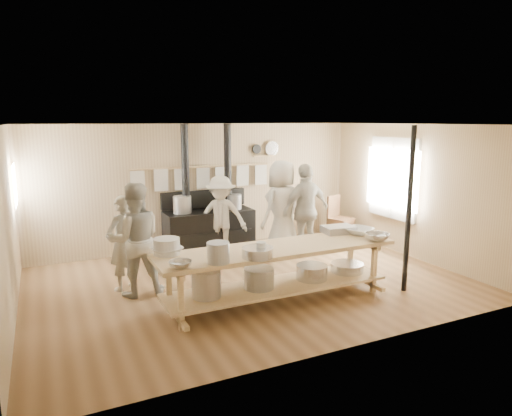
# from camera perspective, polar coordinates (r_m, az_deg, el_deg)

# --- Properties ---
(ground) EXTENTS (7.00, 7.00, 0.00)m
(ground) POSITION_cam_1_polar(r_m,az_deg,el_deg) (7.71, -0.54, -9.33)
(ground) COLOR brown
(ground) RESTS_ON ground
(room_shell) EXTENTS (7.00, 7.00, 7.00)m
(room_shell) POSITION_cam_1_polar(r_m,az_deg,el_deg) (7.31, -0.56, 2.70)
(room_shell) COLOR tan
(room_shell) RESTS_ON ground
(window_right) EXTENTS (0.09, 1.50, 1.65)m
(window_right) POSITION_cam_1_polar(r_m,az_deg,el_deg) (9.74, 16.79, 3.58)
(window_right) COLOR beige
(window_right) RESTS_ON ground
(left_opening) EXTENTS (0.00, 0.90, 0.90)m
(left_opening) POSITION_cam_1_polar(r_m,az_deg,el_deg) (8.65, -27.93, 2.55)
(left_opening) COLOR white
(left_opening) RESTS_ON ground
(stove) EXTENTS (1.90, 0.75, 2.60)m
(stove) POSITION_cam_1_polar(r_m,az_deg,el_deg) (9.44, -5.98, -2.27)
(stove) COLOR black
(stove) RESTS_ON ground
(towel_rail) EXTENTS (3.00, 0.04, 0.47)m
(towel_rail) POSITION_cam_1_polar(r_m,az_deg,el_deg) (9.53, -6.63, 4.17)
(towel_rail) COLOR tan
(towel_rail) RESTS_ON ground
(back_wall_shelf) EXTENTS (0.63, 0.14, 0.32)m
(back_wall_shelf) POSITION_cam_1_polar(r_m,az_deg,el_deg) (10.08, 1.22, 7.15)
(back_wall_shelf) COLOR tan
(back_wall_shelf) RESTS_ON ground
(prep_table) EXTENTS (3.60, 0.90, 0.85)m
(prep_table) POSITION_cam_1_polar(r_m,az_deg,el_deg) (6.77, 2.60, -7.59)
(prep_table) COLOR tan
(prep_table) RESTS_ON ground
(support_post) EXTENTS (0.08, 0.08, 2.60)m
(support_post) POSITION_cam_1_polar(r_m,az_deg,el_deg) (7.41, 18.57, -0.30)
(support_post) COLOR black
(support_post) RESTS_ON ground
(cook_far_left) EXTENTS (0.67, 0.60, 1.53)m
(cook_far_left) POSITION_cam_1_polar(r_m,az_deg,el_deg) (7.51, -16.28, -4.21)
(cook_far_left) COLOR beige
(cook_far_left) RESTS_ON ground
(cook_left) EXTENTS (0.90, 0.72, 1.75)m
(cook_left) POSITION_cam_1_polar(r_m,az_deg,el_deg) (7.20, -14.89, -3.86)
(cook_left) COLOR beige
(cook_left) RESTS_ON ground
(cook_center) EXTENTS (1.08, 0.89, 1.91)m
(cook_center) POSITION_cam_1_polar(r_m,az_deg,el_deg) (9.00, 3.25, -0.08)
(cook_center) COLOR beige
(cook_center) RESTS_ON ground
(cook_right) EXTENTS (1.13, 0.59, 1.85)m
(cook_right) POSITION_cam_1_polar(r_m,az_deg,el_deg) (9.04, 6.26, -0.27)
(cook_right) COLOR beige
(cook_right) RESTS_ON ground
(cook_by_window) EXTENTS (1.19, 1.00, 1.60)m
(cook_by_window) POSITION_cam_1_polar(r_m,az_deg,el_deg) (9.02, -4.42, -1.06)
(cook_by_window) COLOR beige
(cook_by_window) RESTS_ON ground
(chair) EXTENTS (0.60, 0.60, 0.99)m
(chair) POSITION_cam_1_polar(r_m,az_deg,el_deg) (10.51, 10.45, -2.31)
(chair) COLOR #533421
(chair) RESTS_ON ground
(bowl_white_a) EXTENTS (0.51, 0.51, 0.10)m
(bowl_white_a) POSITION_cam_1_polar(r_m,az_deg,el_deg) (6.43, -11.08, -5.26)
(bowl_white_a) COLOR silver
(bowl_white_a) RESTS_ON prep_table
(bowl_steel_a) EXTENTS (0.41, 0.41, 0.09)m
(bowl_steel_a) POSITION_cam_1_polar(r_m,az_deg,el_deg) (5.82, -9.45, -6.99)
(bowl_steel_a) COLOR silver
(bowl_steel_a) RESTS_ON prep_table
(bowl_white_b) EXTENTS (0.56, 0.56, 0.11)m
(bowl_white_b) POSITION_cam_1_polar(r_m,az_deg,el_deg) (7.58, 12.71, -2.81)
(bowl_white_b) COLOR silver
(bowl_white_b) RESTS_ON prep_table
(bowl_steel_b) EXTENTS (0.49, 0.49, 0.12)m
(bowl_steel_b) POSITION_cam_1_polar(r_m,az_deg,el_deg) (7.25, 14.86, -3.51)
(bowl_steel_b) COLOR silver
(bowl_steel_b) RESTS_ON prep_table
(roasting_pan) EXTENTS (0.54, 0.39, 0.11)m
(roasting_pan) POSITION_cam_1_polar(r_m,az_deg,el_deg) (7.61, 10.26, -2.65)
(roasting_pan) COLOR #B2B2B7
(roasting_pan) RESTS_ON prep_table
(mixing_bowl_large) EXTENTS (0.44, 0.44, 0.14)m
(mixing_bowl_large) POSITION_cam_1_polar(r_m,az_deg,el_deg) (6.17, 0.19, -5.57)
(mixing_bowl_large) COLOR silver
(mixing_bowl_large) RESTS_ON prep_table
(bucket_galv) EXTENTS (0.32, 0.32, 0.27)m
(bucket_galv) POSITION_cam_1_polar(r_m,az_deg,el_deg) (5.94, -4.76, -5.58)
(bucket_galv) COLOR gray
(bucket_galv) RESTS_ON prep_table
(deep_bowl_enamel) EXTENTS (0.45, 0.45, 0.23)m
(deep_bowl_enamel) POSITION_cam_1_polar(r_m,az_deg,el_deg) (6.41, -11.10, -4.73)
(deep_bowl_enamel) COLOR silver
(deep_bowl_enamel) RESTS_ON prep_table
(pitcher) EXTENTS (0.15, 0.15, 0.20)m
(pitcher) POSITION_cam_1_polar(r_m,az_deg,el_deg) (6.18, 0.66, -5.21)
(pitcher) COLOR silver
(pitcher) RESTS_ON prep_table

